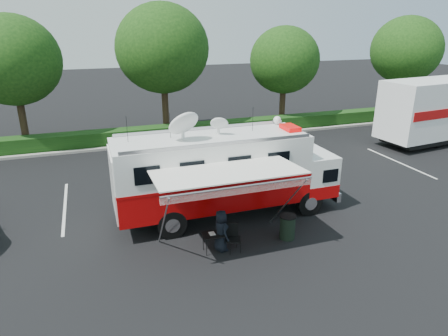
{
  "coord_description": "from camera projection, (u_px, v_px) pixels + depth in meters",
  "views": [
    {
      "loc": [
        -5.04,
        -14.17,
        7.59
      ],
      "look_at": [
        0.0,
        0.5,
        1.9
      ],
      "focal_mm": 32.0,
      "sensor_mm": 36.0,
      "label": 1
    }
  ],
  "objects": [
    {
      "name": "command_truck",
      "position": [
        226.0,
        173.0,
        16.06
      ],
      "size": [
        9.14,
        2.51,
        4.39
      ],
      "color": "black",
      "rests_on": "ground_plane"
    },
    {
      "name": "trash_bin",
      "position": [
        287.0,
        227.0,
        14.76
      ],
      "size": [
        0.62,
        0.62,
        0.92
      ],
      "color": "black",
      "rests_on": "ground_plane"
    },
    {
      "name": "folding_table",
      "position": [
        214.0,
        235.0,
        13.84
      ],
      "size": [
        0.83,
        0.61,
        0.68
      ],
      "color": "black",
      "rests_on": "ground_plane"
    },
    {
      "name": "back_border",
      "position": [
        180.0,
        63.0,
        26.82
      ],
      "size": [
        60.0,
        6.14,
        8.87
      ],
      "color": "#9E998E",
      "rests_on": "ground_plane"
    },
    {
      "name": "stall_lines",
      "position": [
        197.0,
        189.0,
        19.24
      ],
      "size": [
        24.12,
        5.5,
        0.01
      ],
      "color": "silver",
      "rests_on": "ground_plane"
    },
    {
      "name": "person",
      "position": [
        221.0,
        250.0,
        14.13
      ],
      "size": [
        0.61,
        0.82,
        1.53
      ],
      "primitive_type": "imported",
      "rotation": [
        0.0,
        0.0,
        1.76
      ],
      "color": "black",
      "rests_on": "ground_plane"
    },
    {
      "name": "folding_chair",
      "position": [
        232.0,
        235.0,
        13.94
      ],
      "size": [
        0.62,
        0.66,
        1.01
      ],
      "color": "black",
      "rests_on": "ground_plane"
    },
    {
      "name": "awning",
      "position": [
        229.0,
        175.0,
        13.17
      ],
      "size": [
        4.99,
        2.58,
        3.01
      ],
      "color": "white",
      "rests_on": "ground_plane"
    },
    {
      "name": "ground_plane",
      "position": [
        228.0,
        214.0,
        16.74
      ],
      "size": [
        120.0,
        120.0,
        0.0
      ],
      "primitive_type": "plane",
      "color": "black",
      "rests_on": "ground"
    }
  ]
}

